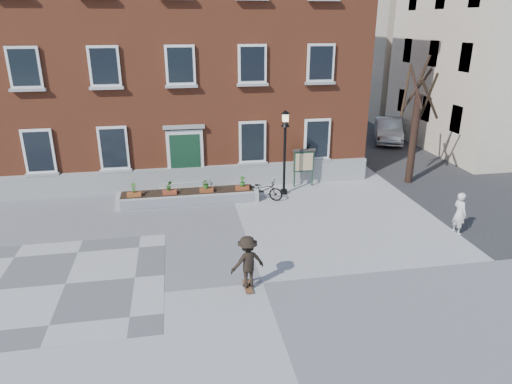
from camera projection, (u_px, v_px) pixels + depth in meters
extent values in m
plane|color=#97979A|center=(263.00, 283.00, 14.10)|extent=(100.00, 100.00, 0.00)
cube|color=#58585B|center=(65.00, 284.00, 14.04)|extent=(6.00, 6.00, 0.01)
imported|color=black|center=(263.00, 189.00, 20.57)|extent=(1.90, 1.38, 0.95)
imported|color=#ADB0B1|center=(388.00, 130.00, 30.57)|extent=(3.26, 4.98, 1.55)
imported|color=silver|center=(459.00, 213.00, 17.15)|extent=(0.47, 0.65, 1.64)
cube|color=brown|center=(178.00, 53.00, 24.58)|extent=(18.00, 10.00, 12.00)
cube|color=gray|center=(187.00, 179.00, 21.77)|extent=(18.00, 0.24, 1.10)
cube|color=gray|center=(187.00, 188.00, 21.80)|extent=(2.60, 0.80, 0.20)
cube|color=gray|center=(187.00, 183.00, 21.87)|extent=(2.20, 0.50, 0.20)
cube|color=silver|center=(185.00, 156.00, 21.42)|extent=(1.70, 0.12, 2.50)
cube|color=#12341F|center=(186.00, 159.00, 21.41)|extent=(1.40, 0.06, 2.30)
cube|color=#969692|center=(184.00, 127.00, 20.89)|extent=(1.90, 0.25, 0.15)
cube|color=white|center=(39.00, 151.00, 20.16)|extent=(1.30, 0.10, 2.00)
cube|color=black|center=(38.00, 152.00, 20.11)|extent=(1.08, 0.04, 1.78)
cube|color=#969591|center=(42.00, 174.00, 20.47)|extent=(1.44, 0.20, 0.12)
cube|color=silver|center=(24.00, 67.00, 18.89)|extent=(1.30, 0.10, 1.70)
cube|color=black|center=(24.00, 68.00, 18.85)|extent=(1.08, 0.04, 1.48)
cube|color=#9A9B96|center=(28.00, 90.00, 19.16)|extent=(1.44, 0.20, 0.12)
cube|color=silver|center=(114.00, 148.00, 20.68)|extent=(1.30, 0.10, 2.00)
cube|color=black|center=(114.00, 148.00, 20.63)|extent=(1.08, 0.04, 1.78)
cube|color=#ACADA7|center=(116.00, 171.00, 21.00)|extent=(1.44, 0.20, 0.12)
cube|color=white|center=(104.00, 66.00, 19.42)|extent=(1.30, 0.10, 1.70)
cube|color=black|center=(104.00, 66.00, 19.37)|extent=(1.08, 0.04, 1.48)
cube|color=#ABABA5|center=(107.00, 88.00, 19.68)|extent=(1.44, 0.20, 0.12)
cube|color=white|center=(180.00, 65.00, 19.94)|extent=(1.30, 0.10, 1.70)
cube|color=black|center=(180.00, 65.00, 19.90)|extent=(1.08, 0.04, 1.48)
cube|color=#A09F9B|center=(181.00, 86.00, 20.21)|extent=(1.44, 0.20, 0.12)
cube|color=white|center=(252.00, 142.00, 21.73)|extent=(1.30, 0.10, 2.00)
cube|color=black|center=(253.00, 142.00, 21.68)|extent=(1.08, 0.04, 1.78)
cube|color=#A1A19C|center=(253.00, 164.00, 22.05)|extent=(1.44, 0.20, 0.12)
cube|color=white|center=(252.00, 64.00, 20.47)|extent=(1.30, 0.10, 1.70)
cube|color=black|center=(252.00, 64.00, 20.42)|extent=(1.08, 0.04, 1.48)
cube|color=#A3A39E|center=(253.00, 85.00, 20.73)|extent=(1.44, 0.20, 0.12)
cube|color=white|center=(317.00, 139.00, 22.25)|extent=(1.30, 0.10, 2.00)
cube|color=black|center=(317.00, 139.00, 22.21)|extent=(1.08, 0.04, 1.78)
cube|color=gray|center=(316.00, 160.00, 22.57)|extent=(1.44, 0.20, 0.12)
cube|color=silver|center=(321.00, 63.00, 20.99)|extent=(1.30, 0.10, 1.70)
cube|color=black|center=(321.00, 63.00, 20.94)|extent=(1.08, 0.04, 1.48)
cube|color=gray|center=(320.00, 83.00, 21.25)|extent=(1.44, 0.20, 0.12)
cube|color=#B8B8B3|center=(188.00, 197.00, 20.32)|extent=(6.20, 1.10, 0.50)
cube|color=#BDBDBD|center=(189.00, 201.00, 19.80)|extent=(5.80, 0.02, 0.40)
cube|color=black|center=(188.00, 192.00, 20.23)|extent=(5.80, 0.90, 0.06)
cube|color=brown|center=(134.00, 195.00, 19.59)|extent=(0.60, 0.25, 0.20)
imported|color=#346B20|center=(134.00, 188.00, 19.48)|extent=(0.24, 0.24, 0.45)
cube|color=maroon|center=(170.00, 193.00, 19.84)|extent=(0.60, 0.25, 0.20)
imported|color=#2B5E1C|center=(169.00, 186.00, 19.72)|extent=(0.25, 0.25, 0.45)
cube|color=brown|center=(206.00, 190.00, 20.10)|extent=(0.60, 0.25, 0.20)
imported|color=#2F621D|center=(206.00, 183.00, 19.99)|extent=(0.40, 0.40, 0.45)
cube|color=brown|center=(242.00, 188.00, 20.36)|extent=(0.60, 0.25, 0.20)
imported|color=#29651E|center=(242.00, 181.00, 20.25)|extent=(0.25, 0.25, 0.45)
cylinder|color=black|center=(413.00, 140.00, 22.18)|extent=(0.36, 0.36, 4.40)
cylinder|color=#2F2215|center=(429.00, 96.00, 21.53)|extent=(0.12, 1.12, 2.23)
cylinder|color=black|center=(417.00, 89.00, 21.86)|extent=(1.18, 0.49, 1.97)
cylinder|color=#322316|center=(406.00, 90.00, 21.60)|extent=(0.88, 1.14, 2.35)
cylinder|color=#301D15|center=(416.00, 88.00, 21.04)|extent=(0.60, 0.77, 1.90)
cylinder|color=black|center=(430.00, 99.00, 20.92)|extent=(1.39, 0.55, 1.95)
cylinder|color=#302015|center=(423.00, 72.00, 21.21)|extent=(0.43, 0.48, 1.58)
cube|color=#333335|center=(380.00, 134.00, 32.66)|extent=(8.00, 36.00, 0.01)
cube|color=beige|center=(512.00, 32.00, 27.50)|extent=(10.00, 11.00, 14.00)
cube|color=#C1B49B|center=(413.00, 35.00, 38.74)|extent=(10.00, 11.00, 13.00)
cube|color=black|center=(457.00, 119.00, 25.32)|extent=(0.08, 1.00, 1.50)
cube|color=black|center=(427.00, 109.00, 28.27)|extent=(0.08, 1.00, 1.50)
cube|color=black|center=(402.00, 101.00, 31.22)|extent=(0.08, 1.00, 1.50)
cube|color=black|center=(466.00, 57.00, 24.16)|extent=(0.08, 1.00, 1.50)
cube|color=black|center=(434.00, 54.00, 27.11)|extent=(0.08, 1.00, 1.50)
cube|color=black|center=(408.00, 50.00, 30.06)|extent=(0.08, 1.00, 1.50)
cylinder|color=black|center=(284.00, 192.00, 21.39)|extent=(0.32, 0.32, 0.20)
cylinder|color=black|center=(284.00, 161.00, 20.86)|extent=(0.12, 0.12, 3.20)
cone|color=black|center=(285.00, 123.00, 20.25)|extent=(0.40, 0.40, 0.30)
cube|color=beige|center=(285.00, 118.00, 20.16)|extent=(0.24, 0.24, 0.34)
cone|color=black|center=(286.00, 112.00, 20.07)|extent=(0.40, 0.40, 0.16)
cylinder|color=#1A3421|center=(295.00, 169.00, 22.02)|extent=(0.08, 0.08, 1.80)
cylinder|color=#1A3424|center=(313.00, 168.00, 22.17)|extent=(0.08, 0.08, 1.80)
cube|color=#1A3424|center=(304.00, 162.00, 21.97)|extent=(1.00, 0.10, 1.00)
cube|color=beige|center=(304.00, 162.00, 21.91)|extent=(0.85, 0.02, 0.85)
cube|color=#3C3633|center=(304.00, 150.00, 21.77)|extent=(1.10, 0.16, 0.10)
cube|color=brown|center=(248.00, 286.00, 13.81)|extent=(0.22, 0.78, 0.03)
cylinder|color=black|center=(246.00, 293.00, 13.55)|extent=(0.03, 0.05, 0.05)
cylinder|color=black|center=(252.00, 292.00, 13.58)|extent=(0.03, 0.05, 0.05)
cylinder|color=black|center=(244.00, 283.00, 14.07)|extent=(0.03, 0.05, 0.05)
cylinder|color=black|center=(249.00, 282.00, 14.10)|extent=(0.03, 0.05, 0.05)
imported|color=black|center=(248.00, 262.00, 13.52)|extent=(1.19, 0.87, 1.64)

